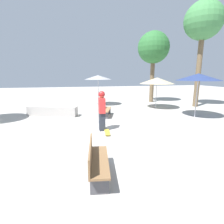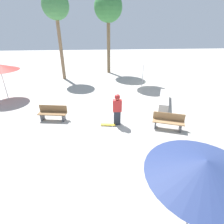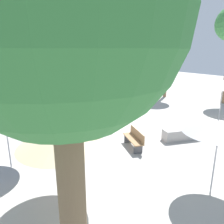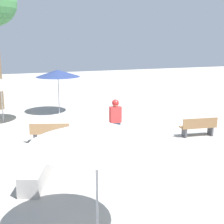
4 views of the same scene
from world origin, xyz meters
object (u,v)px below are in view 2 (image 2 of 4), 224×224
object	(u,v)px
palm_tree_center_right	(56,7)
shade_umbrella_navy	(205,168)
bench_far	(168,121)
shade_umbrella_white	(144,58)
bench_near	(53,113)
skateboard	(108,125)
palm_tree_left	(108,8)
skater_main	(117,109)
concrete_ledge	(164,100)

from	to	relation	value
palm_tree_center_right	shade_umbrella_navy	bearing A→B (deg)	20.31
bench_far	palm_tree_center_right	distance (m)	13.43
bench_far	shade_umbrella_white	size ratio (longest dim) A/B	0.63
bench_near	palm_tree_center_right	world-z (taller)	palm_tree_center_right
skateboard	palm_tree_left	distance (m)	13.13
skater_main	concrete_ledge	xyz separation A→B (m)	(-2.43, 3.48, -0.66)
bench_far	palm_tree_left	world-z (taller)	palm_tree_left
skater_main	concrete_ledge	world-z (taller)	skater_main
skateboard	concrete_ledge	xyz separation A→B (m)	(-2.55, 3.98, 0.23)
skater_main	palm_tree_center_right	distance (m)	11.51
skater_main	shade_umbrella_white	xyz separation A→B (m)	(-6.19, 2.84, 1.46)
bench_far	concrete_ledge	bearing A→B (deg)	-86.68
shade_umbrella_navy	palm_tree_center_right	xyz separation A→B (m)	(-15.01, -5.55, 3.88)
skater_main	shade_umbrella_navy	size ratio (longest dim) A/B	0.70
skateboard	palm_tree_center_right	xyz separation A→B (m)	(-9.39, -3.85, 6.13)
shade_umbrella_navy	concrete_ledge	bearing A→B (deg)	164.43
bench_near	palm_tree_left	world-z (taller)	palm_tree_left
bench_near	palm_tree_center_right	distance (m)	10.29
palm_tree_center_right	skater_main	bearing A→B (deg)	25.17
bench_far	shade_umbrella_white	bearing A→B (deg)	-72.91
skater_main	palm_tree_left	world-z (taller)	palm_tree_left
bench_near	palm_tree_left	size ratio (longest dim) A/B	0.21
concrete_ledge	palm_tree_left	world-z (taller)	palm_tree_left
skater_main	skateboard	size ratio (longest dim) A/B	2.14
palm_tree_left	skater_main	bearing A→B (deg)	-1.21
concrete_ledge	shade_umbrella_white	world-z (taller)	shade_umbrella_white
skater_main	shade_umbrella_white	world-z (taller)	shade_umbrella_white
skateboard	shade_umbrella_white	world-z (taller)	shade_umbrella_white
concrete_ledge	palm_tree_center_right	xyz separation A→B (m)	(-6.84, -7.83, 5.91)
skateboard	skater_main	bearing A→B (deg)	-158.25
skateboard	shade_umbrella_white	distance (m)	7.52
shade_umbrella_navy	shade_umbrella_white	bearing A→B (deg)	172.18
shade_umbrella_white	shade_umbrella_navy	size ratio (longest dim) A/B	1.05
skateboard	concrete_ledge	size ratio (longest dim) A/B	0.27
shade_umbrella_white	palm_tree_center_right	size ratio (longest dim) A/B	0.35
concrete_ledge	shade_umbrella_navy	xyz separation A→B (m)	(8.17, -2.28, 2.03)
skateboard	concrete_ledge	distance (m)	4.74
bench_near	bench_far	world-z (taller)	same
skater_main	concrete_ledge	size ratio (longest dim) A/B	0.58
bench_near	shade_umbrella_navy	bearing A→B (deg)	134.80
skateboard	palm_tree_left	bearing A→B (deg)	-85.89
skateboard	shade_umbrella_white	size ratio (longest dim) A/B	0.31
concrete_ledge	shade_umbrella_navy	world-z (taller)	shade_umbrella_navy
bench_near	bench_far	size ratio (longest dim) A/B	0.99
shade_umbrella_white	shade_umbrella_navy	distance (m)	12.05
shade_umbrella_white	palm_tree_left	world-z (taller)	palm_tree_left
bench_far	palm_tree_center_right	size ratio (longest dim) A/B	0.22
skateboard	bench_near	size ratio (longest dim) A/B	0.50
shade_umbrella_navy	palm_tree_left	bearing A→B (deg)	-176.81
palm_tree_center_right	shade_umbrella_white	bearing A→B (deg)	66.83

